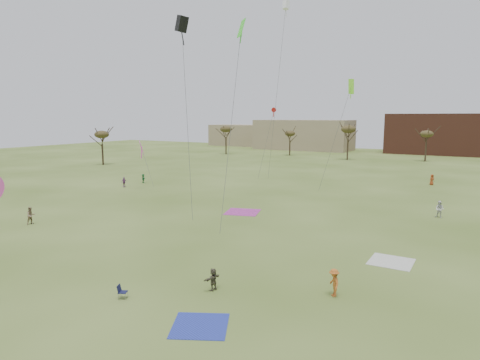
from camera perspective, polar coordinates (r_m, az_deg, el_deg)
The scene contains 17 objects.
ground at distance 29.60m, azimuth -12.13°, elevation -13.65°, with size 260.00×260.00×0.00m, color #40581B.
spectator_fore_b at distance 48.99m, azimuth -26.50°, elevation -4.34°, with size 0.89×0.69×1.83m, color #8D735A.
spectator_fore_c at distance 27.87m, azimuth -3.65°, elevation -13.29°, with size 1.36×0.43×1.46m, color brown.
flyer_mid_b at distance 27.55m, azimuth 12.62°, elevation -13.42°, with size 1.14×0.65×1.76m, color #B55D21.
spectator_mid_d at distance 69.32m, azimuth -15.46°, elevation -0.28°, with size 0.94×0.39×1.61m, color #793786.
spectator_mid_e at distance 51.65m, azimuth 25.45°, elevation -3.61°, with size 0.92×0.72×1.89m, color silver.
flyer_far_a at distance 73.08m, azimuth -12.98°, elevation 0.22°, with size 1.40×0.45×1.51m, color #297D43.
flyer_far_b at distance 75.77m, azimuth 24.58°, elevation 0.04°, with size 0.86×0.56×1.76m, color #9E3F1B.
blanket_blue at distance 23.93m, azimuth -5.45°, elevation -19.10°, with size 2.94×2.94×0.03m, color #2636A7.
blanket_cream at distance 35.07m, azimuth 19.82°, elevation -10.40°, with size 3.16×3.16×0.03m, color silver.
blanket_plum at distance 49.52m, azimuth 0.34°, elevation -4.37°, with size 3.80×3.80×0.03m, color #B13699.
camp_chair_center at distance 27.77m, azimuth -15.63°, elevation -14.73°, with size 0.71×0.68×0.87m.
kites_aloft at distance 48.34m, azimuth 1.11°, elevation 18.07°, with size 63.24×55.39×27.32m.
tree_line at distance 101.59m, azimuth 18.08°, elevation 5.89°, with size 117.44×49.32×8.91m.
building_tan at distance 145.49m, azimuth 8.61°, elevation 6.08°, with size 32.00×14.00×10.00m, color #937F60.
building_brick at distance 140.84m, azimuth 24.78°, elevation 5.72°, with size 26.00×16.00×12.00m, color brown.
building_tan_west at distance 165.05m, azimuth -0.26°, elevation 6.11°, with size 20.00×12.00×8.00m, color #937F60.
Camera 1 is at (18.71, -20.08, 11.10)m, focal length 31.46 mm.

